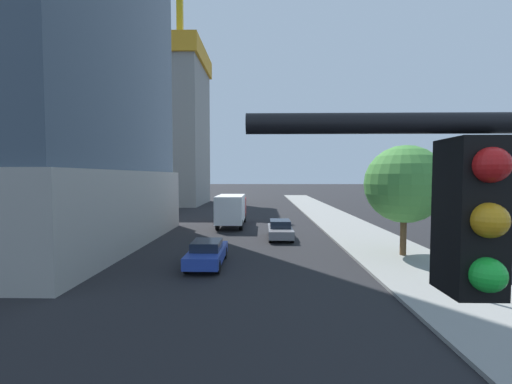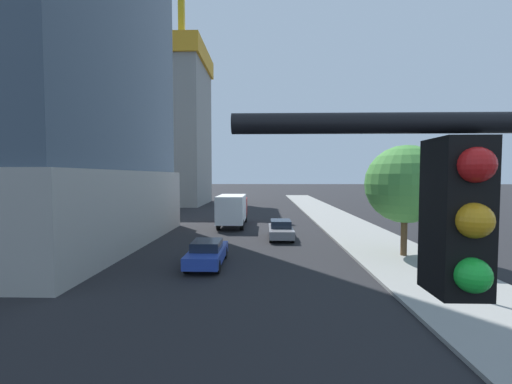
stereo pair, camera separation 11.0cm
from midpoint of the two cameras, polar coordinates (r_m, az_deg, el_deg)
name	(u,v)px [view 1 (the left image)]	position (r m, az deg, el deg)	size (l,w,h in m)	color
sidewalk	(392,253)	(21.81, 22.93, -10.02)	(5.44, 120.00, 0.15)	gray
construction_building	(163,119)	(58.88, -16.28, 12.27)	(14.88, 14.36, 35.39)	gray
street_lamp	(459,209)	(14.93, 32.23, -2.63)	(0.44, 0.44, 5.07)	black
street_tree	(404,184)	(20.80, 24.73, 1.27)	(4.58, 4.58, 6.52)	brown
car_blue	(207,253)	(17.86, -8.86, -10.63)	(1.77, 4.32, 1.38)	#233D9E
car_gray	(280,229)	(25.12, 4.17, -6.65)	(1.83, 4.40, 1.43)	slate
box_truck	(232,209)	(31.08, -4.46, -2.95)	(2.42, 7.40, 3.05)	#B21E1E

